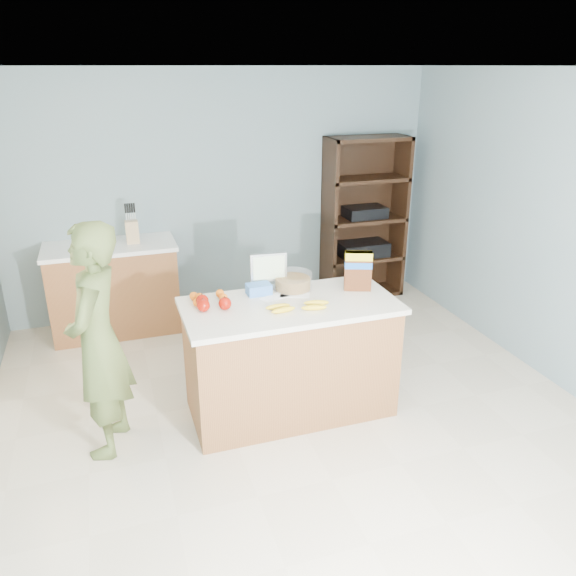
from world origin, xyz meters
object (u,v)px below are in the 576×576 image
object	(u,v)px
shelving_unit	(362,221)
cereal_box	(358,268)
counter_peninsula	(290,362)
person	(98,342)
tv	(269,269)

from	to	relation	value
shelving_unit	cereal_box	size ratio (longest dim) A/B	5.89
shelving_unit	cereal_box	world-z (taller)	shelving_unit
counter_peninsula	cereal_box	bearing A→B (deg)	8.34
counter_peninsula	cereal_box	world-z (taller)	cereal_box
person	cereal_box	size ratio (longest dim) A/B	5.33
counter_peninsula	tv	xyz separation A→B (m)	(-0.06, 0.33, 0.64)
tv	shelving_unit	bearing A→B (deg)	46.78
person	counter_peninsula	bearing A→B (deg)	107.55
shelving_unit	person	xyz separation A→B (m)	(-2.89, -2.07, -0.05)
person	cereal_box	distance (m)	1.93
counter_peninsula	cereal_box	distance (m)	0.88
shelving_unit	tv	size ratio (longest dim) A/B	6.38
counter_peninsula	person	size ratio (longest dim) A/B	0.96
counter_peninsula	shelving_unit	size ratio (longest dim) A/B	0.87
counter_peninsula	tv	size ratio (longest dim) A/B	5.53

